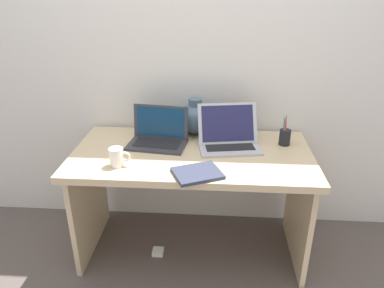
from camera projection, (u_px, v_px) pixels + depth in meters
name	position (u px, v px, depth m)	size (l,w,h in m)	color
ground_plane	(192.00, 248.00, 2.38)	(6.00, 6.00, 0.00)	#564C47
back_wall	(196.00, 52.00, 2.23)	(4.40, 0.04, 2.40)	silver
desk	(192.00, 175.00, 2.15)	(1.38, 0.70, 0.70)	#D1B78C
laptop_left	(159.00, 134.00, 2.18)	(0.36, 0.26, 0.22)	#333338
laptop_right	(228.00, 136.00, 2.14)	(0.39, 0.31, 0.24)	#B2B2B7
green_vase	(195.00, 118.00, 2.31)	(0.22, 0.22, 0.23)	slate
notebook_stack	(197.00, 173.00, 1.84)	(0.23, 0.19, 0.02)	#33384C
coffee_mug	(117.00, 157.00, 1.91)	(0.11, 0.07, 0.10)	white
pen_cup	(285.00, 137.00, 2.16)	(0.07, 0.07, 0.18)	black
power_brick	(158.00, 252.00, 2.32)	(0.07, 0.07, 0.03)	white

